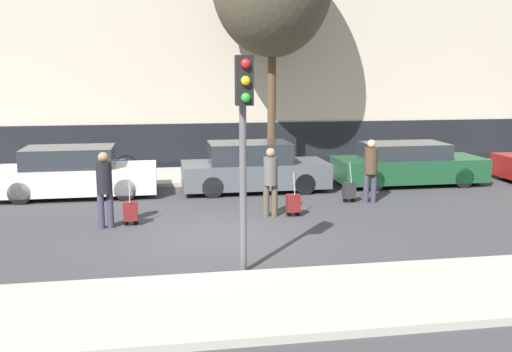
% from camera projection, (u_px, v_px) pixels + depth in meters
% --- Properties ---
extents(ground_plane, '(80.00, 80.00, 0.00)m').
position_uv_depth(ground_plane, '(216.00, 237.00, 12.08)').
color(ground_plane, '#38383A').
extents(sidewalk_near, '(28.00, 2.50, 0.12)m').
position_uv_depth(sidewalk_near, '(241.00, 304.00, 8.44)').
color(sidewalk_near, '#A39E93').
rests_on(sidewalk_near, ground_plane).
extents(sidewalk_far, '(28.00, 3.00, 0.12)m').
position_uv_depth(sidewalk_far, '(195.00, 176.00, 18.86)').
color(sidewalk_far, '#A39E93').
rests_on(sidewalk_far, ground_plane).
extents(building_facade, '(28.00, 3.03, 11.25)m').
position_uv_depth(building_facade, '(186.00, 14.00, 21.44)').
color(building_facade, '#B7AD99').
rests_on(building_facade, ground_plane).
extents(parked_car_0, '(4.39, 1.74, 1.40)m').
position_uv_depth(parked_car_0, '(75.00, 173.00, 15.91)').
color(parked_car_0, silver).
rests_on(parked_car_0, ground_plane).
extents(parked_car_1, '(4.24, 1.74, 1.43)m').
position_uv_depth(parked_car_1, '(253.00, 168.00, 16.69)').
color(parked_car_1, '#4C5156').
rests_on(parked_car_1, ground_plane).
extents(parked_car_2, '(4.56, 1.72, 1.30)m').
position_uv_depth(parked_car_2, '(407.00, 165.00, 17.62)').
color(parked_car_2, '#194728').
rests_on(parked_car_2, ground_plane).
extents(pedestrian_left, '(0.34, 0.34, 1.72)m').
position_uv_depth(pedestrian_left, '(104.00, 185.00, 12.58)').
color(pedestrian_left, '#383347').
rests_on(pedestrian_left, ground_plane).
extents(trolley_left, '(0.34, 0.29, 1.09)m').
position_uv_depth(trolley_left, '(130.00, 211.00, 12.92)').
color(trolley_left, maroon).
rests_on(trolley_left, ground_plane).
extents(pedestrian_center, '(0.35, 0.34, 1.67)m').
position_uv_depth(pedestrian_center, '(271.00, 178.00, 13.63)').
color(pedestrian_center, '#4C4233').
rests_on(pedestrian_center, ground_plane).
extents(trolley_center, '(0.34, 0.29, 1.08)m').
position_uv_depth(trolley_center, '(293.00, 203.00, 13.74)').
color(trolley_center, maroon).
rests_on(trolley_center, ground_plane).
extents(pedestrian_right, '(0.35, 0.34, 1.69)m').
position_uv_depth(pedestrian_right, '(371.00, 167.00, 15.10)').
color(pedestrian_right, '#383347').
rests_on(pedestrian_right, ground_plane).
extents(trolley_right, '(0.34, 0.29, 1.08)m').
position_uv_depth(trolley_right, '(349.00, 190.00, 15.23)').
color(trolley_right, '#262628').
rests_on(trolley_right, ground_plane).
extents(traffic_light, '(0.28, 0.47, 3.70)m').
position_uv_depth(traffic_light, '(244.00, 121.00, 9.36)').
color(traffic_light, '#515154').
rests_on(traffic_light, ground_plane).
extents(parked_bicycle, '(1.77, 0.06, 0.96)m').
position_uv_depth(parked_bicycle, '(109.00, 166.00, 18.19)').
color(parked_bicycle, black).
rests_on(parked_bicycle, sidewalk_far).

